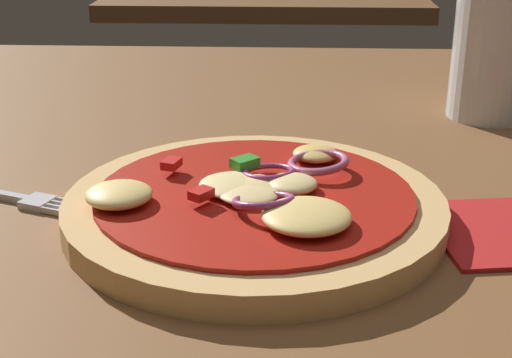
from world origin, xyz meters
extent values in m
cube|color=brown|center=(0.00, 0.00, 0.01)|extent=(1.25, 1.06, 0.03)
cylinder|color=tan|center=(-0.03, 0.01, 0.04)|extent=(0.24, 0.24, 0.02)
cylinder|color=#A81C11|center=(-0.03, 0.01, 0.05)|extent=(0.20, 0.20, 0.00)
ellipsoid|color=#F4DB8E|center=(-0.04, 0.01, 0.05)|extent=(0.04, 0.04, 0.01)
ellipsoid|color=#E5BC60|center=(0.01, 0.07, 0.05)|extent=(0.03, 0.03, 0.01)
ellipsoid|color=#EFCC72|center=(-0.11, -0.01, 0.05)|extent=(0.04, 0.04, 0.01)
ellipsoid|color=#F4DB8E|center=(-0.01, 0.01, 0.05)|extent=(0.03, 0.03, 0.01)
ellipsoid|color=#EFCC72|center=(0.00, -0.04, 0.05)|extent=(0.05, 0.05, 0.01)
ellipsoid|color=#F4DB8E|center=(-0.03, 0.00, 0.05)|extent=(0.04, 0.04, 0.01)
ellipsoid|color=#F4DB8E|center=(-0.03, 0.01, 0.05)|extent=(0.04, 0.04, 0.01)
torus|color=#93386B|center=(-0.02, 0.03, 0.06)|extent=(0.05, 0.05, 0.01)
torus|color=#93386B|center=(-0.02, -0.02, 0.06)|extent=(0.05, 0.05, 0.01)
torus|color=#B25984|center=(0.01, 0.05, 0.06)|extent=(0.05, 0.05, 0.01)
cube|color=red|center=(-0.06, -0.01, 0.06)|extent=(0.02, 0.02, 0.01)
cube|color=red|center=(-0.09, 0.04, 0.06)|extent=(0.01, 0.02, 0.01)
cube|color=#2D8C28|center=(-0.04, 0.04, 0.06)|extent=(0.02, 0.02, 0.01)
cube|color=silver|center=(-0.17, 0.02, 0.03)|extent=(0.02, 0.02, 0.01)
cube|color=silver|center=(-0.15, 0.01, 0.03)|extent=(0.03, 0.01, 0.00)
cube|color=silver|center=(-0.15, 0.01, 0.03)|extent=(0.03, 0.01, 0.00)
cube|color=silver|center=(-0.15, 0.02, 0.03)|extent=(0.03, 0.01, 0.00)
cube|color=silver|center=(-0.15, 0.02, 0.03)|extent=(0.03, 0.01, 0.00)
cylinder|color=silver|center=(0.17, 0.24, 0.09)|extent=(0.07, 0.07, 0.11)
cylinder|color=#C67214|center=(0.17, 0.24, 0.06)|extent=(0.07, 0.07, 0.06)
cylinder|color=white|center=(0.17, 0.24, 0.09)|extent=(0.06, 0.06, 0.01)
camera|label=1|loc=(-0.01, -0.41, 0.23)|focal=51.45mm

